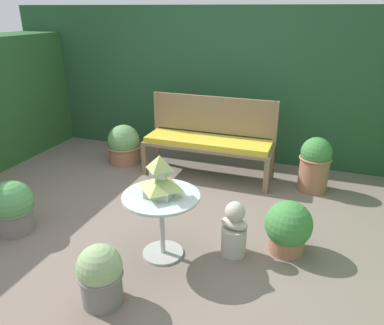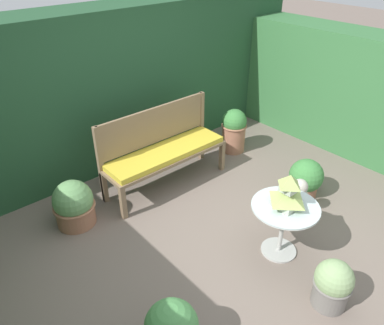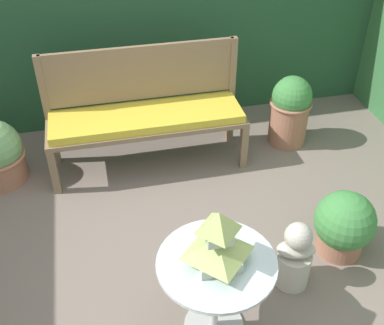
{
  "view_description": "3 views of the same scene",
  "coord_description": "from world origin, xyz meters",
  "px_view_note": "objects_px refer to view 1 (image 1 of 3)",
  "views": [
    {
      "loc": [
        1.45,
        -3.02,
        2.04
      ],
      "look_at": [
        0.2,
        0.48,
        0.5
      ],
      "focal_mm": 35.0,
      "sensor_mm": 36.0,
      "label": 1
    },
    {
      "loc": [
        -2.27,
        -2.04,
        2.84
      ],
      "look_at": [
        0.1,
        0.69,
        0.6
      ],
      "focal_mm": 35.0,
      "sensor_mm": 36.0,
      "label": 2
    },
    {
      "loc": [
        -0.25,
        -2.15,
        2.58
      ],
      "look_at": [
        0.36,
        0.5,
        0.51
      ],
      "focal_mm": 45.0,
      "sensor_mm": 36.0,
      "label": 3
    }
  ],
  "objects_px": {
    "patio_table": "(161,208)",
    "potted_plant_table_far": "(100,275)",
    "garden_bust": "(234,231)",
    "pagoda_birdhouse": "(160,179)",
    "potted_plant_hedge_corner": "(13,207)",
    "potted_plant_bench_left": "(124,145)",
    "potted_plant_table_near": "(288,228)",
    "garden_bench": "(208,144)",
    "potted_plant_path_edge": "(315,163)"
  },
  "relations": [
    {
      "from": "potted_plant_hedge_corner",
      "to": "potted_plant_path_edge",
      "type": "relative_size",
      "value": 0.8
    },
    {
      "from": "potted_plant_table_near",
      "to": "potted_plant_hedge_corner",
      "type": "xyz_separation_m",
      "value": [
        -2.55,
        -0.55,
        0.02
      ]
    },
    {
      "from": "pagoda_birdhouse",
      "to": "garden_bust",
      "type": "height_order",
      "value": "pagoda_birdhouse"
    },
    {
      "from": "patio_table",
      "to": "potted_plant_table_far",
      "type": "xyz_separation_m",
      "value": [
        -0.18,
        -0.69,
        -0.22
      ]
    },
    {
      "from": "potted_plant_table_far",
      "to": "potted_plant_path_edge",
      "type": "relative_size",
      "value": 0.73
    },
    {
      "from": "garden_bench",
      "to": "potted_plant_table_near",
      "type": "distance_m",
      "value": 1.76
    },
    {
      "from": "pagoda_birdhouse",
      "to": "potted_plant_hedge_corner",
      "type": "relative_size",
      "value": 0.68
    },
    {
      "from": "potted_plant_table_near",
      "to": "potted_plant_table_far",
      "type": "relative_size",
      "value": 1.01
    },
    {
      "from": "patio_table",
      "to": "pagoda_birdhouse",
      "type": "height_order",
      "value": "pagoda_birdhouse"
    },
    {
      "from": "patio_table",
      "to": "potted_plant_path_edge",
      "type": "distance_m",
      "value": 2.14
    },
    {
      "from": "potted_plant_table_near",
      "to": "potted_plant_hedge_corner",
      "type": "distance_m",
      "value": 2.61
    },
    {
      "from": "pagoda_birdhouse",
      "to": "potted_plant_table_near",
      "type": "relative_size",
      "value": 0.73
    },
    {
      "from": "potted_plant_path_edge",
      "to": "potted_plant_bench_left",
      "type": "bearing_deg",
      "value": 179.92
    },
    {
      "from": "potted_plant_bench_left",
      "to": "garden_bench",
      "type": "bearing_deg",
      "value": -3.16
    },
    {
      "from": "garden_bust",
      "to": "potted_plant_hedge_corner",
      "type": "bearing_deg",
      "value": -157.37
    },
    {
      "from": "garden_bust",
      "to": "potted_plant_table_near",
      "type": "bearing_deg",
      "value": 36.68
    },
    {
      "from": "potted_plant_table_near",
      "to": "potted_plant_bench_left",
      "type": "relative_size",
      "value": 0.9
    },
    {
      "from": "potted_plant_table_far",
      "to": "pagoda_birdhouse",
      "type": "bearing_deg",
      "value": 75.04
    },
    {
      "from": "patio_table",
      "to": "potted_plant_path_edge",
      "type": "xyz_separation_m",
      "value": [
        1.18,
        1.79,
        -0.12
      ]
    },
    {
      "from": "garden_bust",
      "to": "potted_plant_table_near",
      "type": "distance_m",
      "value": 0.48
    },
    {
      "from": "garden_bench",
      "to": "potted_plant_bench_left",
      "type": "relative_size",
      "value": 3.01
    },
    {
      "from": "pagoda_birdhouse",
      "to": "potted_plant_table_far",
      "type": "bearing_deg",
      "value": -104.96
    },
    {
      "from": "garden_bench",
      "to": "potted_plant_hedge_corner",
      "type": "relative_size",
      "value": 3.12
    },
    {
      "from": "potted_plant_table_near",
      "to": "potted_plant_path_edge",
      "type": "xyz_separation_m",
      "value": [
        0.15,
        1.37,
        0.1
      ]
    },
    {
      "from": "garden_bench",
      "to": "potted_plant_bench_left",
      "type": "height_order",
      "value": "potted_plant_bench_left"
    },
    {
      "from": "potted_plant_bench_left",
      "to": "patio_table",
      "type": "bearing_deg",
      "value": -52.38
    },
    {
      "from": "garden_bench",
      "to": "potted_plant_bench_left",
      "type": "bearing_deg",
      "value": 176.84
    },
    {
      "from": "pagoda_birdhouse",
      "to": "garden_bust",
      "type": "distance_m",
      "value": 0.81
    },
    {
      "from": "garden_bust",
      "to": "potted_plant_hedge_corner",
      "type": "xyz_separation_m",
      "value": [
        -2.11,
        -0.36,
        0.03
      ]
    },
    {
      "from": "pagoda_birdhouse",
      "to": "potted_plant_table_near",
      "type": "xyz_separation_m",
      "value": [
        1.03,
        0.42,
        -0.5
      ]
    },
    {
      "from": "patio_table",
      "to": "potted_plant_hedge_corner",
      "type": "distance_m",
      "value": 1.54
    },
    {
      "from": "garden_bust",
      "to": "potted_plant_bench_left",
      "type": "bearing_deg",
      "value": 154.39
    },
    {
      "from": "potted_plant_hedge_corner",
      "to": "garden_bench",
      "type": "bearing_deg",
      "value": 53.27
    },
    {
      "from": "patio_table",
      "to": "garden_bust",
      "type": "xyz_separation_m",
      "value": [
        0.59,
        0.22,
        -0.23
      ]
    },
    {
      "from": "pagoda_birdhouse",
      "to": "potted_plant_bench_left",
      "type": "relative_size",
      "value": 0.66
    },
    {
      "from": "garden_bench",
      "to": "potted_plant_bench_left",
      "type": "xyz_separation_m",
      "value": [
        -1.25,
        0.07,
        -0.19
      ]
    },
    {
      "from": "garden_bench",
      "to": "potted_plant_hedge_corner",
      "type": "bearing_deg",
      "value": -126.73
    },
    {
      "from": "garden_bust",
      "to": "patio_table",
      "type": "bearing_deg",
      "value": -146.38
    },
    {
      "from": "patio_table",
      "to": "potted_plant_table_near",
      "type": "distance_m",
      "value": 1.13
    },
    {
      "from": "garden_bust",
      "to": "potted_plant_table_far",
      "type": "height_order",
      "value": "garden_bust"
    },
    {
      "from": "potted_plant_table_near",
      "to": "potted_plant_table_far",
      "type": "bearing_deg",
      "value": -137.64
    },
    {
      "from": "garden_bust",
      "to": "potted_plant_bench_left",
      "type": "height_order",
      "value": "potted_plant_bench_left"
    },
    {
      "from": "garden_bench",
      "to": "pagoda_birdhouse",
      "type": "distance_m",
      "value": 1.75
    },
    {
      "from": "patio_table",
      "to": "potted_plant_table_near",
      "type": "height_order",
      "value": "patio_table"
    },
    {
      "from": "pagoda_birdhouse",
      "to": "potted_plant_table_far",
      "type": "xyz_separation_m",
      "value": [
        -0.18,
        -0.69,
        -0.5
      ]
    },
    {
      "from": "pagoda_birdhouse",
      "to": "potted_plant_path_edge",
      "type": "relative_size",
      "value": 0.54
    },
    {
      "from": "garden_bench",
      "to": "potted_plant_table_far",
      "type": "relative_size",
      "value": 3.4
    },
    {
      "from": "potted_plant_table_near",
      "to": "garden_bust",
      "type": "bearing_deg",
      "value": -156.24
    },
    {
      "from": "garden_bust",
      "to": "potted_plant_hedge_corner",
      "type": "relative_size",
      "value": 0.98
    },
    {
      "from": "pagoda_birdhouse",
      "to": "potted_plant_hedge_corner",
      "type": "height_order",
      "value": "pagoda_birdhouse"
    }
  ]
}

